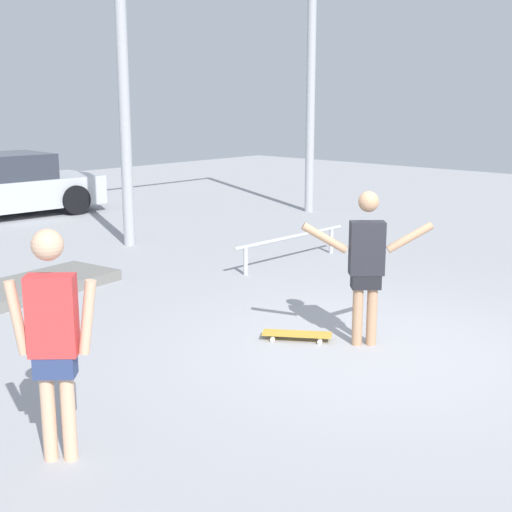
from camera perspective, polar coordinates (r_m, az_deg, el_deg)
ground_plane at (r=7.77m, az=9.31°, el=-7.32°), size 36.00×36.00×0.00m
skateboarder at (r=7.61m, az=8.84°, el=-0.30°), size 1.03×1.06×1.67m
skateboard at (r=7.93m, az=3.30°, el=-6.27°), size 0.60×0.75×0.08m
manual_pad at (r=10.12m, az=-18.56°, el=-2.64°), size 2.96×1.38×0.15m
grind_rail at (r=11.43m, az=2.84°, el=1.19°), size 2.57×0.11×0.46m
canopy_support_right at (r=14.63m, az=-2.17°, el=18.06°), size 5.42×0.20×6.71m
bystander at (r=5.30m, az=-15.92°, el=-5.91°), size 0.51×0.52×1.74m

